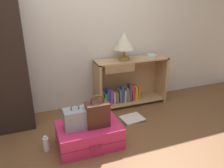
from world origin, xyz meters
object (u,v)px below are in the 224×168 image
at_px(open_book_on_floor, 132,118).
at_px(bowl, 151,56).
at_px(table_lamp, 124,42).
at_px(bottle, 46,144).
at_px(handbag, 97,114).
at_px(bookshelf, 128,83).
at_px(train_case, 76,118).
at_px(suitcase_large, 89,135).

bearing_deg(open_book_on_floor, bowl, 41.48).
xyz_separation_m(table_lamp, bottle, (-1.30, -0.77, -0.96)).
bearing_deg(open_book_on_floor, handbag, -148.26).
relative_size(bookshelf, train_case, 3.89).
height_order(train_case, open_book_on_floor, train_case).
bearing_deg(suitcase_large, open_book_on_floor, 25.70).
distance_m(handbag, bottle, 0.69).
distance_m(bookshelf, bowl, 0.58).
xyz_separation_m(handbag, open_book_on_floor, (0.65, 0.40, -0.41)).
height_order(bowl, suitcase_large, bowl).
distance_m(handbag, open_book_on_floor, 0.87).
bearing_deg(train_case, open_book_on_floor, 21.61).
height_order(bookshelf, handbag, bookshelf).
xyz_separation_m(bottle, open_book_on_floor, (1.25, 0.30, -0.08)).
bearing_deg(open_book_on_floor, bookshelf, 73.51).
height_order(bookshelf, table_lamp, table_lamp).
xyz_separation_m(bowl, suitcase_large, (-1.28, -0.83, -0.65)).
bearing_deg(train_case, bookshelf, 39.40).
relative_size(suitcase_large, bottle, 3.79).
xyz_separation_m(bookshelf, table_lamp, (-0.10, -0.03, 0.69)).
bearing_deg(bottle, handbag, -9.52).
relative_size(table_lamp, bowl, 2.64).
bearing_deg(bowl, open_book_on_floor, -138.52).
distance_m(bowl, train_case, 1.70).
bearing_deg(bookshelf, handbag, -131.44).
bearing_deg(bowl, handbag, -143.55).
bearing_deg(handbag, bottle, 170.48).
height_order(suitcase_large, open_book_on_floor, suitcase_large).
distance_m(table_lamp, bowl, 0.55).
bearing_deg(train_case, suitcase_large, -2.02).
height_order(suitcase_large, bottle, suitcase_large).
bearing_deg(bookshelf, train_case, -140.60).
bearing_deg(table_lamp, bookshelf, 19.12).
height_order(handbag, bottle, handbag).
distance_m(train_case, bottle, 0.47).
bearing_deg(train_case, bottle, 171.49).
height_order(handbag, open_book_on_floor, handbag).
relative_size(handbag, open_book_on_floor, 1.14).
relative_size(bowl, suitcase_large, 0.22).
relative_size(bookshelf, open_book_on_floor, 3.42).
relative_size(bookshelf, bottle, 5.93).
distance_m(suitcase_large, bottle, 0.51).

